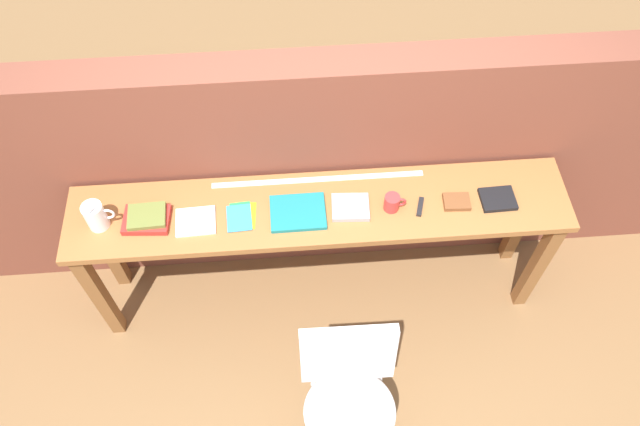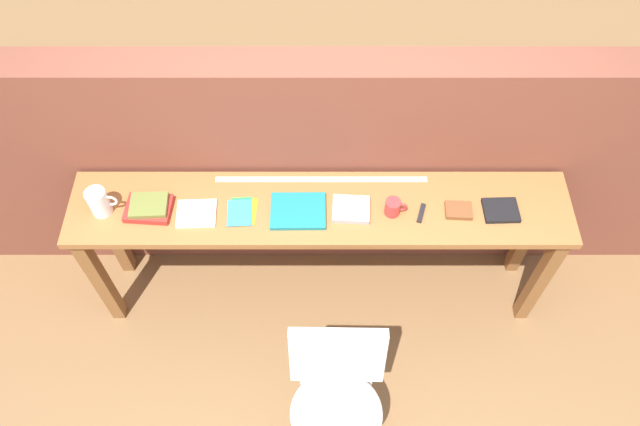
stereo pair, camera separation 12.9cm
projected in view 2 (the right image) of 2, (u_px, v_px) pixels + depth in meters
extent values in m
plane|color=brown|center=(320.00, 335.00, 3.64)|extent=(40.00, 40.00, 0.00)
cube|color=brown|center=(320.00, 168.00, 3.37)|extent=(6.00, 0.20, 1.51)
cube|color=#996033|center=(320.00, 209.00, 3.10)|extent=(2.50, 0.44, 0.04)
cube|color=brown|center=(100.00, 280.00, 3.37)|extent=(0.07, 0.07, 0.84)
cube|color=brown|center=(540.00, 279.00, 3.37)|extent=(0.07, 0.07, 0.84)
cube|color=brown|center=(111.00, 230.00, 3.55)|extent=(0.07, 0.07, 0.84)
cube|color=brown|center=(529.00, 230.00, 3.55)|extent=(0.07, 0.07, 0.84)
ellipsoid|color=silver|center=(336.00, 413.00, 2.94)|extent=(0.45, 0.43, 0.08)
cube|color=silver|center=(337.00, 356.00, 2.85)|extent=(0.44, 0.11, 0.40)
cylinder|color=#B2B2B7|center=(304.00, 396.00, 3.23)|extent=(0.02, 0.02, 0.41)
cylinder|color=#B2B2B7|center=(367.00, 397.00, 3.23)|extent=(0.02, 0.02, 0.41)
cylinder|color=white|center=(99.00, 202.00, 3.00)|extent=(0.10, 0.10, 0.15)
cone|color=white|center=(92.00, 197.00, 2.91)|extent=(0.04, 0.03, 0.04)
torus|color=white|center=(110.00, 201.00, 3.00)|extent=(0.07, 0.01, 0.07)
cube|color=red|center=(149.00, 209.00, 3.05)|extent=(0.23, 0.18, 0.03)
cube|color=olive|center=(149.00, 205.00, 3.03)|extent=(0.18, 0.15, 0.02)
cube|color=white|center=(196.00, 214.00, 3.05)|extent=(0.20, 0.17, 0.01)
cube|color=yellow|center=(246.00, 211.00, 3.06)|extent=(0.11, 0.16, 0.00)
cube|color=green|center=(241.00, 211.00, 3.06)|extent=(0.11, 0.17, 0.00)
cube|color=#3399D8|center=(239.00, 213.00, 3.05)|extent=(0.13, 0.16, 0.00)
cube|color=#19757A|center=(298.00, 211.00, 3.05)|extent=(0.27, 0.21, 0.02)
cube|color=#9E9EA3|center=(351.00, 209.00, 3.06)|extent=(0.19, 0.17, 0.03)
cylinder|color=red|center=(393.00, 207.00, 3.02)|extent=(0.08, 0.08, 0.09)
torus|color=red|center=(402.00, 207.00, 3.02)|extent=(0.06, 0.01, 0.06)
cube|color=black|center=(421.00, 213.00, 3.05)|extent=(0.05, 0.11, 0.02)
cube|color=brown|center=(459.00, 210.00, 3.05)|extent=(0.13, 0.11, 0.02)
cube|color=black|center=(501.00, 210.00, 3.05)|extent=(0.17, 0.15, 0.02)
cube|color=silver|center=(321.00, 179.00, 3.17)|extent=(1.08, 0.03, 0.00)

